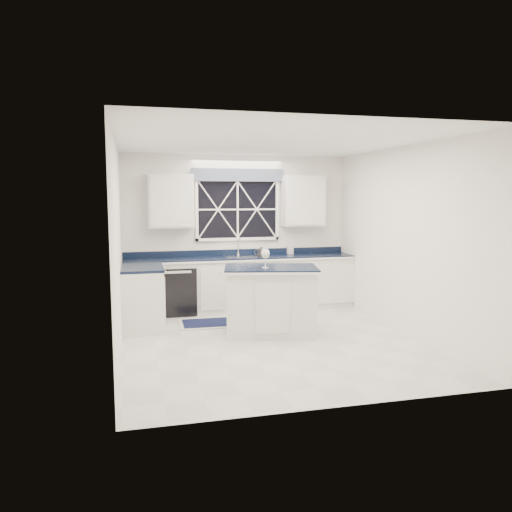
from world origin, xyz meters
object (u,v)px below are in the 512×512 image
object	(u,v)px
kettle	(261,252)
island	(271,300)
faucet	(238,246)
soap_bottle	(290,248)
dishwasher	(178,290)
wine_glass	(265,254)

from	to	relation	value
kettle	island	bearing A→B (deg)	-87.38
faucet	island	bearing A→B (deg)	-87.00
faucet	soap_bottle	distance (m)	0.97
kettle	soap_bottle	distance (m)	0.65
dishwasher	island	xyz separation A→B (m)	(1.19, -1.60, 0.08)
dishwasher	island	world-z (taller)	island
kettle	wine_glass	distance (m)	1.70
dishwasher	kettle	size ratio (longest dim) A/B	3.33
dishwasher	soap_bottle	xyz separation A→B (m)	(2.07, 0.22, 0.64)
island	soap_bottle	distance (m)	2.09
dishwasher	faucet	distance (m)	1.31
kettle	soap_bottle	xyz separation A→B (m)	(0.61, 0.24, 0.03)
soap_bottle	dishwasher	bearing A→B (deg)	-173.93
island	kettle	distance (m)	1.69
dishwasher	soap_bottle	distance (m)	2.18
kettle	wine_glass	size ratio (longest dim) A/B	0.88
island	faucet	bearing A→B (deg)	105.22
dishwasher	soap_bottle	size ratio (longest dim) A/B	3.77
island	wine_glass	distance (m)	0.69
kettle	wine_glass	world-z (taller)	wine_glass
soap_bottle	faucet	bearing A→B (deg)	-178.49
dishwasher	wine_glass	world-z (taller)	wine_glass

